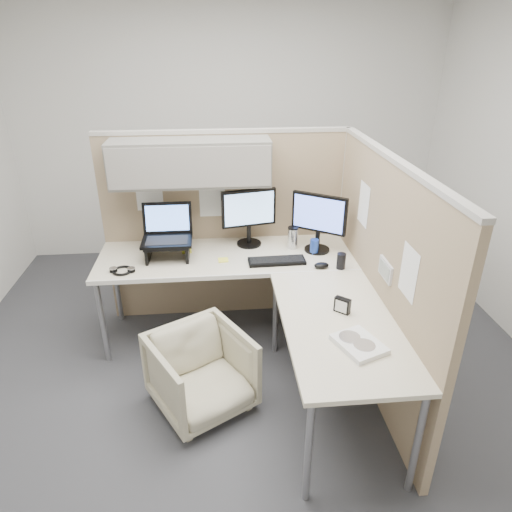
{
  "coord_description": "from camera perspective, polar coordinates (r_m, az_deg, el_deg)",
  "views": [
    {
      "loc": [
        -0.17,
        -2.69,
        2.28
      ],
      "look_at": [
        0.1,
        0.25,
        0.85
      ],
      "focal_mm": 32.0,
      "sensor_mm": 36.0,
      "label": 1
    }
  ],
  "objects": [
    {
      "name": "partition_back",
      "position": [
        3.71,
        -5.75,
        7.15
      ],
      "size": [
        2.0,
        0.36,
        1.63
      ],
      "color": "#9F8668",
      "rests_on": "ground"
    },
    {
      "name": "partition_right",
      "position": [
        3.19,
        15.04,
        -2.41
      ],
      "size": [
        0.07,
        2.03,
        1.63
      ],
      "color": "#9F8668",
      "rests_on": "ground"
    },
    {
      "name": "office_chair",
      "position": [
        3.11,
        -6.86,
        -13.88
      ],
      "size": [
        0.78,
        0.76,
        0.6
      ],
      "primitive_type": "imported",
      "rotation": [
        0.0,
        0.0,
        0.52
      ],
      "color": "#C2B49A",
      "rests_on": "ground"
    },
    {
      "name": "monitor_right",
      "position": [
        3.57,
        7.85,
        4.7
      ],
      "size": [
        0.38,
        0.27,
        0.47
      ],
      "rotation": [
        0.0,
        0.0,
        -0.59
      ],
      "color": "black",
      "rests_on": "desk"
    },
    {
      "name": "monitor_left",
      "position": [
        3.65,
        -0.9,
        5.4
      ],
      "size": [
        0.44,
        0.2,
        0.47
      ],
      "rotation": [
        0.0,
        0.0,
        0.2
      ],
      "color": "black",
      "rests_on": "desk"
    },
    {
      "name": "headphones",
      "position": [
        3.45,
        -16.36,
        -1.73
      ],
      "size": [
        0.18,
        0.16,
        0.03
      ],
      "rotation": [
        0.0,
        0.0,
        -0.1
      ],
      "color": "black",
      "rests_on": "desk"
    },
    {
      "name": "laptop_station",
      "position": [
        3.56,
        -11.02,
        2.19
      ],
      "size": [
        0.38,
        0.32,
        0.39
      ],
      "color": "black",
      "rests_on": "desk"
    },
    {
      "name": "soda_can_green",
      "position": [
        3.39,
        10.59,
        -0.64
      ],
      "size": [
        0.07,
        0.07,
        0.12
      ],
      "primitive_type": "cylinder",
      "color": "black",
      "rests_on": "desk"
    },
    {
      "name": "ground",
      "position": [
        3.53,
        -1.28,
        -14.41
      ],
      "size": [
        4.5,
        4.5,
        0.0
      ],
      "primitive_type": "plane",
      "color": "#36373B",
      "rests_on": "ground"
    },
    {
      "name": "desk_clock",
      "position": [
        2.88,
        10.73,
        -6.08
      ],
      "size": [
        0.1,
        0.09,
        0.1
      ],
      "rotation": [
        0.0,
        0.0,
        -0.72
      ],
      "color": "black",
      "rests_on": "desk"
    },
    {
      "name": "keyboard",
      "position": [
        3.45,
        2.61,
        -0.64
      ],
      "size": [
        0.43,
        0.15,
        0.02
      ],
      "primitive_type": "cube",
      "rotation": [
        0.0,
        0.0,
        0.03
      ],
      "color": "black",
      "rests_on": "desk"
    },
    {
      "name": "soda_can_silver",
      "position": [
        3.6,
        7.28,
        1.18
      ],
      "size": [
        0.07,
        0.07,
        0.12
      ],
      "primitive_type": "cylinder",
      "color": "#1E3FA5",
      "rests_on": "desk"
    },
    {
      "name": "travel_mug",
      "position": [
        3.67,
        4.63,
        2.32
      ],
      "size": [
        0.08,
        0.08,
        0.18
      ],
      "color": "silver",
      "rests_on": "desk"
    },
    {
      "name": "mouse",
      "position": [
        3.4,
        8.18,
        -1.16
      ],
      "size": [
        0.12,
        0.08,
        0.04
      ],
      "primitive_type": "ellipsoid",
      "rotation": [
        0.0,
        0.0,
        0.11
      ],
      "color": "black",
      "rests_on": "desk"
    },
    {
      "name": "paper_stack",
      "position": [
        2.62,
        12.73,
        -10.69
      ],
      "size": [
        0.3,
        0.33,
        0.03
      ],
      "rotation": [
        0.0,
        0.0,
        0.38
      ],
      "color": "white",
      "rests_on": "desk"
    },
    {
      "name": "sticky_note_d",
      "position": [
        3.49,
        -4.12,
        -0.49
      ],
      "size": [
        0.08,
        0.08,
        0.01
      ],
      "primitive_type": "cube",
      "rotation": [
        0.0,
        0.0,
        0.05
      ],
      "color": "#FEF742",
      "rests_on": "desk"
    },
    {
      "name": "sticky_note_c",
      "position": [
        3.67,
        -8.65,
        0.61
      ],
      "size": [
        0.08,
        0.08,
        0.01
      ],
      "primitive_type": "cube",
      "rotation": [
        0.0,
        0.0,
        0.11
      ],
      "color": "#FEF742",
      "rests_on": "desk"
    },
    {
      "name": "desk",
      "position": [
        3.25,
        0.64,
        -3.52
      ],
      "size": [
        2.0,
        1.98,
        0.73
      ],
      "color": "beige",
      "rests_on": "ground"
    }
  ]
}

